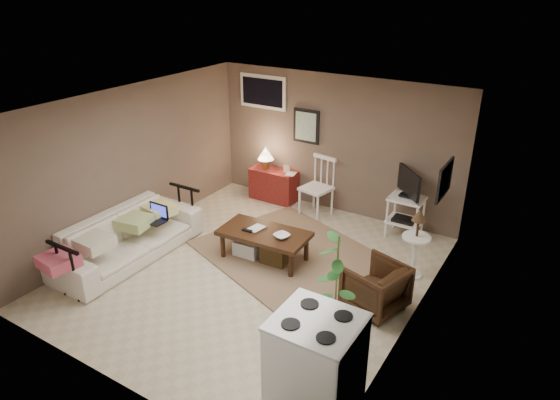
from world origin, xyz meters
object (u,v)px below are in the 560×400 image
Objects in this scene: spindle_chair at (317,188)px; stove at (316,364)px; armchair at (376,285)px; red_console at (273,182)px; sofa at (127,230)px; coffee_table at (264,243)px; potted_plant at (336,287)px; side_table at (417,235)px; tv_stand at (406,202)px.

stove is (2.00, -3.81, 0.03)m from spindle_chair.
stove is (0.10, -1.79, 0.17)m from armchair.
sofa is at bearing -103.25° from red_console.
coffee_table is at bearing -60.14° from sofa.
coffee_table is at bearing -61.13° from red_console.
side_table is at bearing 79.94° from potted_plant.
red_console is 0.72× the size of potted_plant.
tv_stand is 1.10× the size of side_table.
tv_stand reaches higher than coffee_table.
stove is at bearing -52.83° from red_console.
red_console reaches higher than sofa.
tv_stand is at bearing 93.41° from potted_plant.
coffee_table is at bearing -159.95° from side_table.
red_console is (-1.06, 1.91, 0.08)m from coffee_table.
sofa is 3.66m from armchair.
side_table reaches higher than stove.
red_console is 0.98× the size of stove.
tv_stand is 2.07m from armchair.
coffee_table is 2.82m from stove.
stove reaches higher than armchair.
potted_plant is 1.00m from stove.
tv_stand is 2.90m from potted_plant.
sofa is 3.00m from red_console.
stove is (1.94, -2.04, 0.24)m from coffee_table.
side_table is 1.87m from potted_plant.
armchair is at bearing -78.05° from sofa.
armchair is at bearing -46.71° from spindle_chair.
coffee_table is 1.30× the size of stove.
sofa is 3.83m from stove.
stove is at bearing -74.99° from potted_plant.
spindle_chair reaches higher than side_table.
spindle_chair is 0.91× the size of tv_stand.
coffee_table is 2.37m from tv_stand.
armchair is (0.32, -2.03, -0.27)m from tv_stand.
armchair is (3.58, 0.76, -0.11)m from sofa.
potted_plant reaches higher than sofa.
red_console is at bearing 158.99° from side_table.
spindle_chair is at bearing -7.93° from red_console.
spindle_chair is 1.53× the size of armchair.
stove is at bearing -91.54° from side_table.
tv_stand is at bearing -154.28° from armchair.
potted_plant is (1.69, -1.10, 0.48)m from coffee_table.
side_table is 1.53× the size of armchair.
potted_plant is 1.37× the size of stove.
potted_plant reaches higher than spindle_chair.
side_table is (3.07, -1.18, 0.29)m from red_console.
red_console is 0.89× the size of tv_stand.
side_table is (2.08, -1.04, 0.15)m from spindle_chair.
armchair reaches higher than coffee_table.
side_table is (2.01, 0.74, 0.37)m from coffee_table.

